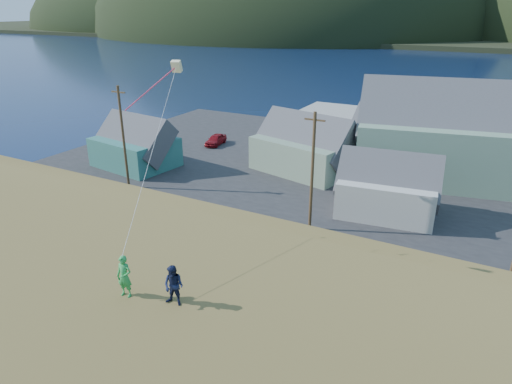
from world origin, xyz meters
TOP-DOWN VIEW (x-y plane):
  - ground at (0.00, 0.00)m, footprint 900.00×900.00m
  - grass_strip at (0.00, -2.00)m, footprint 110.00×8.00m
  - waterfront_lot at (0.00, 17.00)m, footprint 72.00×36.00m
  - wharf at (-6.00, 40.00)m, footprint 26.00×14.00m
  - far_shore at (0.00, 330.00)m, footprint 900.00×320.00m
  - shed_teal at (-24.68, 6.83)m, footprint 9.59×7.34m
  - shed_palegreen_near at (-7.71, 14.11)m, footprint 11.59×8.74m
  - shed_white at (2.71, 7.30)m, footprint 8.91×6.50m
  - shed_palegreen_far at (-0.51, 24.59)m, footprint 10.93×7.08m
  - utility_poles at (-3.71, 1.50)m, footprint 33.51×0.24m
  - parked_cars at (-9.65, 22.26)m, footprint 28.25×11.75m
  - kite_flyer_green at (-0.46, -19.53)m, footprint 0.61×0.45m
  - kite_flyer_navy at (1.34, -19.13)m, footprint 0.78×0.64m
  - kite_rig at (-4.26, -11.45)m, footprint 2.52×4.48m

SIDE VIEW (x-z plane):
  - ground at x=0.00m, z-range 0.00..0.00m
  - grass_strip at x=0.00m, z-range 0.00..0.10m
  - waterfront_lot at x=0.00m, z-range 0.00..0.12m
  - wharf at x=-6.00m, z-range 0.00..0.90m
  - parked_cars at x=-9.65m, z-range 0.10..1.54m
  - far_shore at x=0.00m, z-range 0.00..2.00m
  - shed_white at x=2.71m, z-range -0.77..5.85m
  - shed_teal at x=-24.68m, z-range -0.89..6.10m
  - shed_palegreen_far at x=-0.51m, z-range -0.81..6.11m
  - shed_palegreen_near at x=-7.71m, z-range -0.94..6.62m
  - utility_poles at x=-3.71m, z-range -0.03..9.81m
  - kite_flyer_navy at x=1.34m, z-range 7.20..8.67m
  - kite_flyer_green at x=-0.46m, z-range 7.20..8.75m
  - kite_rig at x=-4.26m, z-range 8.37..18.93m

